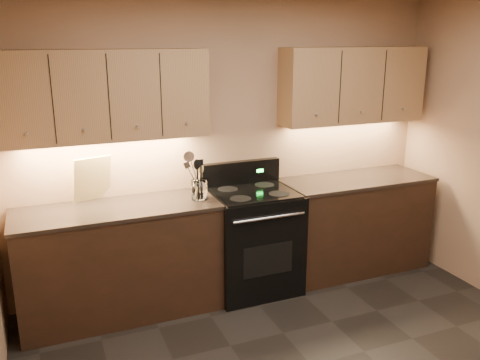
# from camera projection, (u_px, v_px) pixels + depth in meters

# --- Properties ---
(wall_back) EXTENTS (4.00, 0.04, 2.60)m
(wall_back) POSITION_uv_depth(u_px,v_px,m) (231.00, 144.00, 4.62)
(wall_back) COLOR tan
(wall_back) RESTS_ON ground
(counter_left) EXTENTS (1.62, 0.62, 0.93)m
(counter_left) POSITION_uv_depth(u_px,v_px,m) (120.00, 261.00, 4.17)
(counter_left) COLOR black
(counter_left) RESTS_ON ground
(counter_right) EXTENTS (1.46, 0.62, 0.93)m
(counter_right) POSITION_uv_depth(u_px,v_px,m) (354.00, 223.00, 5.01)
(counter_right) COLOR black
(counter_right) RESTS_ON ground
(stove) EXTENTS (0.76, 0.68, 1.14)m
(stove) POSITION_uv_depth(u_px,v_px,m) (252.00, 239.00, 4.59)
(stove) COLOR black
(stove) RESTS_ON ground
(upper_cab_left) EXTENTS (1.60, 0.30, 0.70)m
(upper_cab_left) POSITION_uv_depth(u_px,v_px,m) (106.00, 96.00, 3.94)
(upper_cab_left) COLOR #A97A54
(upper_cab_left) RESTS_ON wall_back
(upper_cab_right) EXTENTS (1.44, 0.30, 0.70)m
(upper_cab_right) POSITION_uv_depth(u_px,v_px,m) (353.00, 85.00, 4.78)
(upper_cab_right) COLOR #A97A54
(upper_cab_right) RESTS_ON wall_back
(outlet_plate) EXTENTS (0.08, 0.01, 0.12)m
(outlet_plate) POSITION_uv_depth(u_px,v_px,m) (85.00, 178.00, 4.18)
(outlet_plate) COLOR #B2B5BA
(outlet_plate) RESTS_ON wall_back
(utensil_crock) EXTENTS (0.14, 0.14, 0.17)m
(utensil_crock) POSITION_uv_depth(u_px,v_px,m) (199.00, 190.00, 4.23)
(utensil_crock) COLOR white
(utensil_crock) RESTS_ON counter_left
(cutting_board) EXTENTS (0.33, 0.19, 0.38)m
(cutting_board) POSITION_uv_depth(u_px,v_px,m) (92.00, 179.00, 4.16)
(cutting_board) COLOR tan
(cutting_board) RESTS_ON counter_left
(wooden_spoon) EXTENTS (0.15, 0.14, 0.29)m
(wooden_spoon) POSITION_uv_depth(u_px,v_px,m) (196.00, 182.00, 4.18)
(wooden_spoon) COLOR tan
(wooden_spoon) RESTS_ON utensil_crock
(black_spoon) EXTENTS (0.08, 0.09, 0.33)m
(black_spoon) POSITION_uv_depth(u_px,v_px,m) (199.00, 178.00, 4.22)
(black_spoon) COLOR black
(black_spoon) RESTS_ON utensil_crock
(black_turner) EXTENTS (0.11, 0.12, 0.34)m
(black_turner) POSITION_uv_depth(u_px,v_px,m) (201.00, 178.00, 4.20)
(black_turner) COLOR black
(black_turner) RESTS_ON utensil_crock
(steel_spatula) EXTENTS (0.23, 0.11, 0.35)m
(steel_spatula) POSITION_uv_depth(u_px,v_px,m) (202.00, 177.00, 4.22)
(steel_spatula) COLOR silver
(steel_spatula) RESTS_ON utensil_crock
(steel_skimmer) EXTENTS (0.21, 0.15, 0.40)m
(steel_skimmer) POSITION_uv_depth(u_px,v_px,m) (203.00, 175.00, 4.20)
(steel_skimmer) COLOR silver
(steel_skimmer) RESTS_ON utensil_crock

